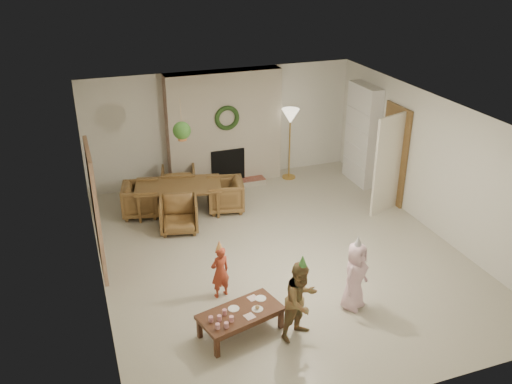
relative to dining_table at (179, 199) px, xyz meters
name	(u,v)px	position (x,y,z in m)	size (l,w,h in m)	color
floor	(280,253)	(1.31, -2.13, -0.29)	(7.00, 7.00, 0.00)	#B7B29E
ceiling	(283,115)	(1.31, -2.13, 2.21)	(7.00, 7.00, 0.00)	white
wall_back	(222,126)	(1.31, 1.37, 0.96)	(7.00, 7.00, 0.00)	silver
wall_front	(400,313)	(1.31, -5.63, 0.96)	(7.00, 7.00, 0.00)	silver
wall_left	(94,216)	(-1.69, -2.13, 0.96)	(7.00, 7.00, 0.00)	silver
wall_right	(434,165)	(4.31, -2.13, 0.96)	(7.00, 7.00, 0.00)	silver
fireplace_mass	(224,128)	(1.31, 1.17, 0.96)	(2.50, 0.40, 2.50)	#4F1E15
fireplace_hearth	(230,184)	(1.31, 0.82, -0.23)	(1.60, 0.30, 0.12)	maroon
fireplace_firebox	(228,165)	(1.31, 0.99, 0.16)	(0.75, 0.12, 0.75)	black
fireplace_wreath	(227,118)	(1.31, 0.94, 1.26)	(0.54, 0.54, 0.10)	#1B3815
floor_lamp_base	(289,177)	(2.74, 0.87, -0.28)	(0.30, 0.30, 0.03)	gold
floor_lamp_post	(290,146)	(2.74, 0.87, 0.46)	(0.03, 0.03, 1.46)	gold
floor_lamp_shade	(290,116)	(2.74, 0.87, 1.17)	(0.39, 0.39, 0.33)	beige
bookshelf_carcass	(362,135)	(4.15, 0.17, 0.81)	(0.30, 1.00, 2.20)	white
bookshelf_shelf_a	(359,162)	(4.13, 0.17, 0.16)	(0.30, 0.92, 0.03)	white
bookshelf_shelf_b	(360,146)	(4.13, 0.17, 0.56)	(0.30, 0.92, 0.03)	white
bookshelf_shelf_c	(362,128)	(4.13, 0.17, 0.96)	(0.30, 0.92, 0.03)	white
bookshelf_shelf_d	(363,110)	(4.13, 0.17, 1.36)	(0.30, 0.92, 0.03)	white
books_row_lower	(362,159)	(4.11, 0.02, 0.30)	(0.20, 0.40, 0.24)	#A41E2F
books_row_mid	(359,139)	(4.11, 0.22, 0.70)	(0.20, 0.44, 0.24)	#2A429A
books_row_upper	(364,124)	(4.11, 0.07, 1.09)	(0.20, 0.36, 0.22)	#A18422
door_frame	(394,155)	(4.27, -0.93, 0.73)	(0.05, 0.86, 2.04)	brown
door_leaf	(388,165)	(3.89, -1.31, 0.71)	(0.05, 0.80, 2.00)	beige
curtain_panel	(96,210)	(-1.65, -1.93, 0.96)	(0.06, 1.20, 2.00)	tan
dining_table	(179,199)	(0.00, 0.00, 0.00)	(1.68, 0.94, 0.59)	brown
dining_chair_near	(179,214)	(-0.15, -0.72, 0.03)	(0.70, 0.72, 0.65)	brown
dining_chair_far	(179,182)	(0.15, 0.72, 0.03)	(0.70, 0.72, 0.65)	brown
dining_chair_left	(141,200)	(-0.72, 0.15, 0.03)	(0.70, 0.72, 0.65)	brown
dining_chair_right	(225,195)	(0.90, -0.19, 0.03)	(0.70, 0.72, 0.65)	brown
hanging_plant_cord	(181,118)	(0.01, -0.63, 1.86)	(0.01, 0.01, 0.70)	tan
hanging_plant_pot	(182,137)	(0.01, -0.63, 1.51)	(0.16, 0.16, 0.12)	#AF6938
hanging_plant_foliage	(182,131)	(0.01, -0.63, 1.63)	(0.32, 0.32, 0.32)	#27531B
coffee_table_top	(241,313)	(0.02, -3.90, 0.03)	(1.15, 0.57, 0.05)	#4E2B1A
coffee_table_apron	(241,317)	(0.02, -3.90, -0.03)	(1.06, 0.49, 0.07)	#4E2B1A
coffee_leg_fl	(217,347)	(-0.43, -4.26, -0.14)	(0.06, 0.06, 0.30)	#4E2B1A
coffee_leg_fr	(281,319)	(0.58, -4.00, -0.14)	(0.06, 0.06, 0.30)	#4E2B1A
coffee_leg_bl	(200,328)	(-0.55, -3.81, -0.14)	(0.06, 0.06, 0.30)	#4E2B1A
coffee_leg_br	(262,302)	(0.46, -3.54, -0.14)	(0.06, 0.06, 0.30)	#4E2B1A
cup_a	(218,326)	(-0.38, -4.14, 0.10)	(0.06, 0.06, 0.08)	white
cup_b	(211,319)	(-0.42, -3.97, 0.10)	(0.06, 0.06, 0.08)	white
cup_c	(226,325)	(-0.26, -4.16, 0.10)	(0.06, 0.06, 0.08)	white
cup_d	(219,318)	(-0.31, -3.99, 0.10)	(0.06, 0.06, 0.08)	white
cup_e	(231,319)	(-0.16, -4.06, 0.10)	(0.06, 0.06, 0.08)	white
cup_f	(225,312)	(-0.21, -3.89, 0.10)	(0.06, 0.06, 0.08)	white
plate_a	(234,309)	(-0.05, -3.81, 0.06)	(0.16, 0.16, 0.01)	white
plate_b	(257,309)	(0.25, -3.93, 0.06)	(0.16, 0.16, 0.01)	white
plate_c	(261,298)	(0.38, -3.72, 0.06)	(0.16, 0.16, 0.01)	white
food_scoop	(257,307)	(0.25, -3.93, 0.10)	(0.06, 0.06, 0.06)	tan
napkin_left	(250,316)	(0.10, -4.05, 0.06)	(0.13, 0.13, 0.01)	beige
napkin_right	(253,298)	(0.27, -3.67, 0.06)	(0.13, 0.13, 0.01)	beige
child_red	(220,272)	(-0.01, -2.98, 0.14)	(0.31, 0.21, 0.86)	#A63A23
party_hat_red	(219,245)	(-0.01, -2.98, 0.60)	(0.12, 0.12, 0.16)	#D9C748
child_plaid	(301,301)	(0.77, -4.23, 0.28)	(0.56, 0.44, 1.16)	#994029
party_hat_plaid	(303,261)	(0.77, -4.23, 0.90)	(0.14, 0.14, 0.19)	#4D9E44
child_pink	(355,276)	(1.78, -3.90, 0.24)	(0.52, 0.34, 1.07)	#F0C0D0
party_hat_pink	(358,242)	(1.78, -3.90, 0.82)	(0.14, 0.14, 0.19)	#A9A8AF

